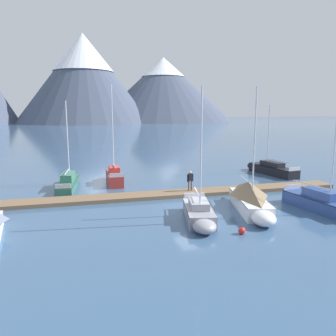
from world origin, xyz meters
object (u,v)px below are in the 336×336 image
sailboat_second_berth (69,182)px  person_on_dock (190,179)px  sailboat_mid_dock_starboard (199,213)px  mooring_buoy_inner_mooring (242,231)px  sailboat_mid_dock_port (114,176)px  sailboat_far_berth (251,198)px  sailboat_end_of_dock (270,169)px  sailboat_outer_slip (327,204)px

sailboat_second_berth → person_on_dock: 11.28m
sailboat_second_berth → sailboat_mid_dock_starboard: (7.65, -12.35, -0.02)m
sailboat_second_berth → mooring_buoy_inner_mooring: 17.66m
sailboat_mid_dock_port → sailboat_mid_dock_starboard: size_ratio=1.12×
sailboat_far_berth → sailboat_mid_dock_starboard: bearing=-168.3°
sailboat_mid_dock_starboard → sailboat_end_of_dock: (13.99, 12.25, 0.06)m
sailboat_far_berth → sailboat_mid_dock_port: bearing=122.0°
sailboat_outer_slip → sailboat_end_of_dock: bearing=69.8°
sailboat_mid_dock_port → sailboat_end_of_dock: sailboat_mid_dock_port is taller
sailboat_far_berth → mooring_buoy_inner_mooring: size_ratio=17.44×
sailboat_mid_dock_starboard → sailboat_end_of_dock: size_ratio=1.11×
sailboat_mid_dock_starboard → sailboat_outer_slip: sailboat_mid_dock_starboard is taller
person_on_dock → sailboat_far_berth: bearing=-69.0°
sailboat_mid_dock_port → person_on_dock: (5.41, -6.46, 0.56)m
sailboat_mid_dock_port → sailboat_end_of_dock: 17.36m
sailboat_end_of_dock → sailboat_second_berth: bearing=179.7°
sailboat_second_berth → mooring_buoy_inner_mooring: size_ratio=16.13×
sailboat_mid_dock_port → sailboat_end_of_dock: (17.34, -0.86, -0.10)m
sailboat_mid_dock_port → sailboat_mid_dock_starboard: sailboat_mid_dock_port is taller
sailboat_far_berth → mooring_buoy_inner_mooring: (-2.87, -3.69, -0.72)m
sailboat_second_berth → sailboat_mid_dock_port: bearing=10.1°
sailboat_second_berth → sailboat_far_berth: bearing=-43.9°
person_on_dock → sailboat_mid_dock_port: bearing=129.9°
sailboat_second_berth → sailboat_far_berth: (11.93, -11.46, 0.37)m
sailboat_mid_dock_starboard → person_on_dock: 7.00m
sailboat_outer_slip → sailboat_end_of_dock: 14.21m
sailboat_far_berth → sailboat_end_of_dock: bearing=49.5°
sailboat_mid_dock_starboard → person_on_dock: (2.06, 6.65, 0.73)m
sailboat_second_berth → sailboat_mid_dock_port: 4.37m
sailboat_mid_dock_port → sailboat_outer_slip: 18.87m
sailboat_second_berth → mooring_buoy_inner_mooring: bearing=-59.1°
sailboat_far_berth → person_on_dock: 6.19m
sailboat_mid_dock_starboard → sailboat_far_berth: sailboat_far_berth is taller
sailboat_mid_dock_starboard → mooring_buoy_inner_mooring: (1.41, -2.81, -0.33)m
person_on_dock → sailboat_second_berth: bearing=149.6°
sailboat_mid_dock_starboard → sailboat_mid_dock_port: bearing=104.3°
sailboat_end_of_dock → mooring_buoy_inner_mooring: 19.63m
sailboat_second_berth → sailboat_outer_slip: bearing=-38.8°
person_on_dock → mooring_buoy_inner_mooring: bearing=-94.0°
sailboat_mid_dock_port → mooring_buoy_inner_mooring: sailboat_mid_dock_port is taller
sailboat_mid_dock_port → mooring_buoy_inner_mooring: (4.76, -15.92, -0.50)m
sailboat_end_of_dock → person_on_dock: size_ratio=4.50×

